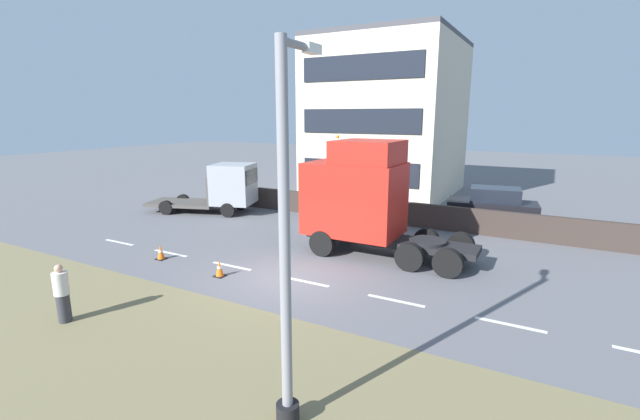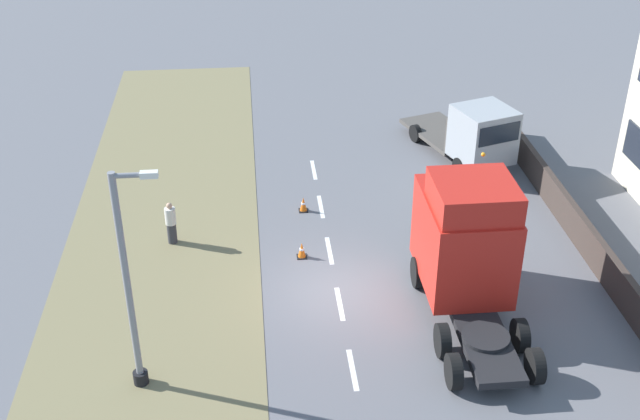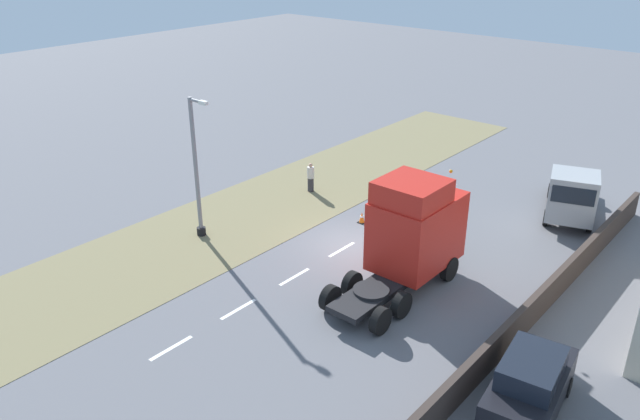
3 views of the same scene
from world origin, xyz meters
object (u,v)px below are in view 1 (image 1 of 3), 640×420
Objects in this scene: lamp_post at (287,268)px; traffic_cone_trailing at (220,269)px; flatbed_truck at (226,187)px; traffic_cone_lead at (161,252)px; parked_car at (492,208)px; pedestrian at (62,294)px; lorry_cab at (361,197)px.

lamp_post reaches higher than traffic_cone_trailing.
lamp_post reaches higher than flatbed_truck.
parked_car is at bearing -42.99° from traffic_cone_lead.
pedestrian is at bearing 143.91° from parked_car.
flatbed_truck is 13.48m from pedestrian.
lorry_cab is 6.18m from traffic_cone_trailing.
flatbed_truck is 10.24m from traffic_cone_trailing.
parked_car reaches higher than traffic_cone_lead.
flatbed_truck reaches higher than pedestrian.
flatbed_truck is 1.48× the size of parked_car.
flatbed_truck is 14.39m from parked_car.
flatbed_truck is at bearing 39.20° from traffic_cone_trailing.
pedestrian is at bearing -159.31° from traffic_cone_lead.
lorry_cab is 1.02× the size of lamp_post.
pedestrian is at bearing 153.96° from lorry_cab.
lamp_post is at bearing -129.31° from traffic_cone_trailing.
lorry_cab is at bearing -25.93° from pedestrian.
lorry_cab is 10.67m from pedestrian.
lorry_cab is at bearing 54.20° from flatbed_truck.
parked_car is 7.63× the size of traffic_cone_lead.
flatbed_truck is at bearing 21.88° from pedestrian.
traffic_cone_trailing is at bearing 50.69° from lamp_post.
pedestrian is at bearing 3.32° from flatbed_truck.
parked_car is 13.93m from traffic_cone_trailing.
lorry_cab reaches higher than traffic_cone_trailing.
flatbed_truck is 17.98m from lamp_post.
lorry_cab reaches higher than traffic_cone_lead.
lamp_post is (-12.84, -12.49, 1.50)m from flatbed_truck.
traffic_cone_lead is (4.91, 1.86, -0.52)m from pedestrian.
traffic_cone_trailing is (4.61, -1.41, -0.52)m from pedestrian.
flatbed_truck is 3.97× the size of pedestrian.
pedestrian is 2.84× the size of traffic_cone_lead.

